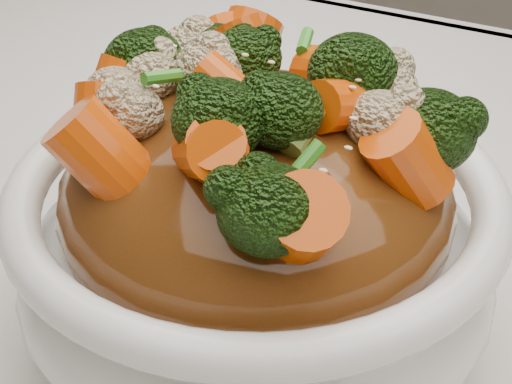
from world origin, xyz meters
The scene contains 8 objects.
tablecloth centered at (0.00, 0.00, 0.73)m, with size 1.20×0.80×0.04m, color silver.
bowl centered at (-0.05, -0.04, 0.80)m, with size 0.23×0.23×0.09m, color white, non-canonical shape.
sauce_base centered at (-0.05, -0.04, 0.83)m, with size 0.18×0.18×0.10m, color #552C0E.
carrots centered at (-0.05, -0.04, 0.89)m, with size 0.18×0.18×0.05m, color #D94C07, non-canonical shape.
broccoli centered at (-0.05, -0.04, 0.89)m, with size 0.18×0.18×0.05m, color black, non-canonical shape.
cauliflower centered at (-0.05, -0.04, 0.89)m, with size 0.18×0.18×0.04m, color beige, non-canonical shape.
scallions centered at (-0.05, -0.04, 0.89)m, with size 0.14×0.14×0.02m, color #2C811D, non-canonical shape.
sesame_seeds centered at (-0.05, -0.04, 0.89)m, with size 0.16×0.16×0.01m, color beige, non-canonical shape.
Camera 1 is at (0.09, -0.31, 1.03)m, focal length 55.00 mm.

